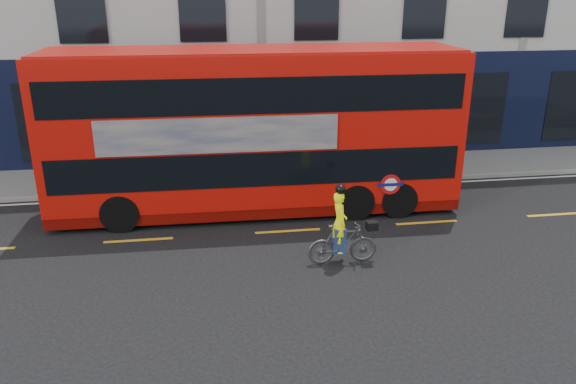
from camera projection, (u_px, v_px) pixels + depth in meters
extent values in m
plane|color=black|center=(297.00, 255.00, 14.02)|extent=(120.00, 120.00, 0.00)
cube|color=gray|center=(267.00, 173.00, 20.03)|extent=(60.00, 3.00, 0.12)
cube|color=gray|center=(272.00, 187.00, 18.63)|extent=(60.00, 0.12, 0.13)
cube|color=black|center=(262.00, 110.00, 20.73)|extent=(50.00, 0.08, 4.00)
cube|color=silver|center=(273.00, 191.00, 18.38)|extent=(58.00, 0.10, 0.01)
cube|color=red|center=(255.00, 125.00, 16.12)|extent=(11.70, 2.85, 4.18)
cube|color=#620703|center=(257.00, 198.00, 16.90)|extent=(11.69, 2.79, 0.32)
cube|color=black|center=(256.00, 156.00, 16.44)|extent=(11.23, 2.88, 0.95)
cube|color=black|center=(254.00, 87.00, 15.75)|extent=(11.23, 2.88, 0.95)
cube|color=#A3110B|center=(253.00, 50.00, 15.39)|extent=(11.46, 2.74, 0.08)
cube|color=black|center=(446.00, 149.00, 17.16)|extent=(0.08, 2.38, 0.95)
cube|color=black|center=(453.00, 83.00, 16.47)|extent=(0.08, 2.38, 0.95)
cube|color=black|center=(48.00, 164.00, 15.72)|extent=(0.08, 2.38, 0.95)
cube|color=tan|center=(219.00, 135.00, 14.70)|extent=(6.36, 0.15, 0.95)
cylinder|color=red|center=(391.00, 184.00, 15.84)|extent=(0.59, 0.03, 0.59)
cylinder|color=white|center=(391.00, 185.00, 15.84)|extent=(0.38, 0.03, 0.38)
cube|color=#0C1459|center=(391.00, 185.00, 15.83)|extent=(0.74, 0.03, 0.10)
cylinder|color=black|center=(386.00, 186.00, 17.32)|extent=(1.11, 2.72, 1.06)
cylinder|color=black|center=(346.00, 188.00, 17.17)|extent=(1.11, 2.72, 1.06)
cylinder|color=black|center=(126.00, 198.00, 16.36)|extent=(1.11, 2.72, 1.06)
imported|color=#444649|center=(343.00, 244.00, 13.48)|extent=(1.69, 0.48, 1.01)
imported|color=#F8F509|center=(339.00, 222.00, 13.27)|extent=(0.36, 0.55, 1.50)
cube|color=black|center=(372.00, 226.00, 13.44)|extent=(0.26, 0.21, 0.21)
cube|color=navy|center=(339.00, 240.00, 13.43)|extent=(0.28, 0.36, 0.66)
sphere|color=black|center=(341.00, 189.00, 12.99)|extent=(0.25, 0.25, 0.25)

